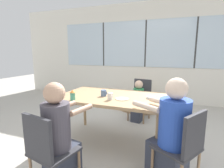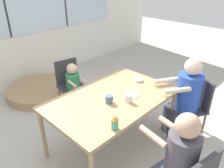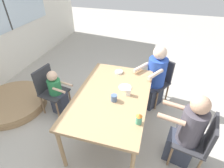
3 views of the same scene
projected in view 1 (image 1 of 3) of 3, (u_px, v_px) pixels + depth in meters
ground_plane at (112, 142)px, 2.78m from camera, size 16.00×16.00×0.00m
wall_back_with_windows at (146, 52)px, 5.02m from camera, size 8.40×0.08×2.80m
dining_table at (112, 99)px, 2.65m from camera, size 1.57×0.99×0.76m
chair_for_woman_green_shirt at (185, 144)px, 1.76m from camera, size 0.55×0.55×0.84m
chair_for_man_blue_shirt at (46, 148)px, 1.69m from camera, size 0.47×0.47×0.84m
chair_for_toddler at (141, 96)px, 3.70m from camera, size 0.46×0.46×0.84m
person_woman_green_shirt at (171, 136)px, 1.88m from camera, size 0.66×0.58×1.16m
person_man_blue_shirt at (59, 139)px, 1.82m from camera, size 0.38×0.56×1.12m
person_toddler at (138, 102)px, 3.58m from camera, size 0.28×0.42×0.85m
coffee_mug at (104, 93)px, 2.62m from camera, size 0.09×0.08×0.09m
sippy_cup at (73, 95)px, 2.38m from camera, size 0.07×0.07×0.15m
milk_carton_small at (110, 96)px, 2.41m from camera, size 0.06×0.06×0.10m
bowl_white_shallow at (151, 97)px, 2.48m from camera, size 0.13×0.13×0.03m
plate_tortillas at (122, 99)px, 2.44m from camera, size 0.19×0.19×0.01m
folded_table_stack at (141, 104)px, 4.56m from camera, size 1.25×1.25×0.15m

